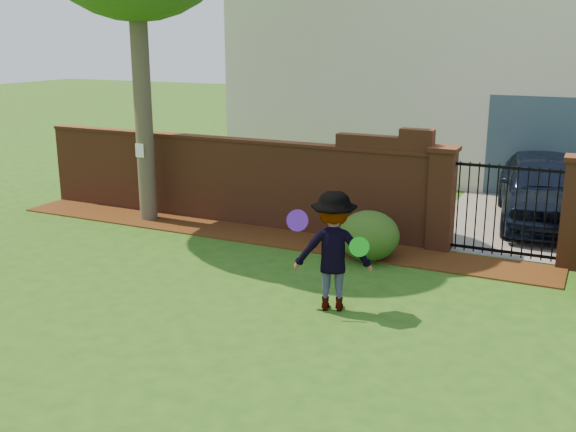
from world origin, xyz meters
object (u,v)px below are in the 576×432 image
at_px(car, 545,191).
at_px(frisbee_green, 359,247).
at_px(man, 333,252).
at_px(frisbee_purple, 297,220).

bearing_deg(car, frisbee_green, -117.04).
xyz_separation_m(car, frisbee_green, (-1.85, -5.88, 0.24)).
xyz_separation_m(car, man, (-2.24, -5.87, 0.12)).
xyz_separation_m(car, frisbee_purple, (-2.65, -6.15, 0.58)).
distance_m(man, frisbee_green, 0.41).
bearing_deg(frisbee_purple, frisbee_green, 18.32).
height_order(car, frisbee_purple, car).
bearing_deg(frisbee_green, frisbee_purple, -161.68).
bearing_deg(man, car, -131.22).
bearing_deg(frisbee_green, man, 178.17).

